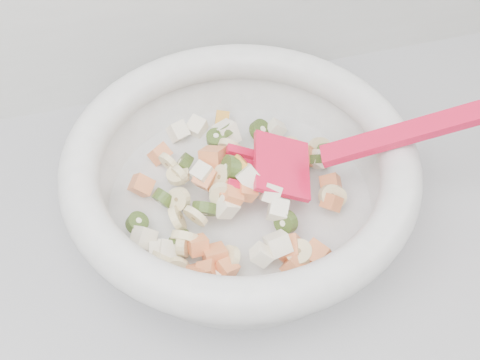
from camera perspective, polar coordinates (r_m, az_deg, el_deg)
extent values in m
cylinder|color=silver|center=(0.66, 0.00, -2.20)|extent=(0.30, 0.30, 0.02)
torus|color=silver|center=(0.61, 0.00, 1.92)|extent=(0.36, 0.36, 0.04)
cylinder|color=beige|center=(0.59, -0.98, -7.39)|extent=(0.03, 0.03, 0.03)
cylinder|color=beige|center=(0.66, -0.97, 3.17)|extent=(0.03, 0.03, 0.04)
cylinder|color=beige|center=(0.62, -1.68, 0.21)|extent=(0.03, 0.03, 0.03)
cylinder|color=beige|center=(0.65, -5.91, 0.52)|extent=(0.03, 0.03, 0.01)
cylinder|color=beige|center=(0.59, 5.64, -6.87)|extent=(0.04, 0.04, 0.02)
cylinder|color=beige|center=(0.69, 4.85, 3.23)|extent=(0.03, 0.03, 0.01)
cylinder|color=beige|center=(0.60, -7.39, -7.40)|extent=(0.04, 0.03, 0.04)
cylinder|color=beige|center=(0.66, 3.65, 2.59)|extent=(0.03, 0.03, 0.02)
cylinder|color=beige|center=(0.60, -1.82, -1.38)|extent=(0.03, 0.02, 0.03)
cylinder|color=beige|center=(0.65, 4.91, 1.81)|extent=(0.03, 0.04, 0.03)
cylinder|color=beige|center=(0.69, 7.56, 2.93)|extent=(0.03, 0.03, 0.03)
cylinder|color=beige|center=(0.64, 8.56, -1.48)|extent=(0.03, 0.03, 0.02)
cylinder|color=beige|center=(0.66, -6.76, 1.64)|extent=(0.03, 0.03, 0.03)
cylinder|color=beige|center=(0.64, 9.05, -1.55)|extent=(0.02, 0.02, 0.03)
cylinder|color=beige|center=(0.59, -5.33, -6.09)|extent=(0.02, 0.03, 0.03)
cylinder|color=beige|center=(0.59, -5.25, -5.43)|extent=(0.03, 0.03, 0.03)
cylinder|color=beige|center=(0.61, -5.97, -3.65)|extent=(0.02, 0.04, 0.04)
cylinder|color=beige|center=(0.59, -6.01, -8.45)|extent=(0.04, 0.02, 0.04)
cylinder|color=beige|center=(0.64, -5.69, 0.53)|extent=(0.02, 0.03, 0.03)
cylinder|color=beige|center=(0.62, -5.82, -1.82)|extent=(0.03, 0.03, 0.03)
cylinder|color=beige|center=(0.60, -4.25, -3.43)|extent=(0.02, 0.03, 0.04)
cube|color=#D97144|center=(0.59, 5.33, -8.04)|extent=(0.03, 0.03, 0.03)
cube|color=#D97144|center=(0.65, -9.33, -0.50)|extent=(0.03, 0.03, 0.03)
cube|color=#D97144|center=(0.61, -0.94, -1.38)|extent=(0.03, 0.03, 0.02)
cube|color=#D97144|center=(0.67, 5.87, 2.22)|extent=(0.03, 0.03, 0.03)
cube|color=#D97144|center=(0.59, -2.37, -7.26)|extent=(0.02, 0.03, 0.03)
cube|color=#D97144|center=(0.60, 4.72, -6.44)|extent=(0.03, 0.03, 0.03)
cube|color=#D97144|center=(0.66, 8.61, -0.46)|extent=(0.03, 0.03, 0.03)
cube|color=#D97144|center=(0.69, -7.61, 2.46)|extent=(0.03, 0.03, 0.03)
cube|color=#D97144|center=(0.58, -3.87, -9.22)|extent=(0.04, 0.04, 0.04)
cube|color=#D97144|center=(0.60, 7.38, -7.11)|extent=(0.03, 0.03, 0.03)
cube|color=#D97144|center=(0.58, -3.13, -8.74)|extent=(0.03, 0.02, 0.03)
cube|color=#D97144|center=(0.63, -3.26, 0.15)|extent=(0.03, 0.03, 0.03)
cube|color=#D97144|center=(0.64, -2.57, 1.95)|extent=(0.03, 0.04, 0.04)
cube|color=#D97144|center=(0.63, 8.67, -2.12)|extent=(0.03, 0.02, 0.03)
cube|color=#D97144|center=(0.59, -4.03, -6.20)|extent=(0.02, 0.02, 0.02)
cube|color=#D97144|center=(0.61, 0.63, -0.96)|extent=(0.03, 0.03, 0.03)
cube|color=#D97144|center=(0.60, -0.71, -1.66)|extent=(0.03, 0.02, 0.02)
cube|color=#D97144|center=(0.58, -1.32, -8.47)|extent=(0.03, 0.02, 0.03)
cylinder|color=olive|center=(0.71, 1.97, 4.67)|extent=(0.04, 0.04, 0.03)
cylinder|color=olive|center=(0.69, -1.56, 4.59)|extent=(0.03, 0.03, 0.03)
cylinder|color=olive|center=(0.60, 4.36, -4.02)|extent=(0.02, 0.03, 0.03)
cylinder|color=olive|center=(0.61, -3.36, -2.73)|extent=(0.04, 0.02, 0.04)
cylinder|color=olive|center=(0.63, -7.29, -1.72)|extent=(0.03, 0.03, 0.03)
cylinder|color=olive|center=(0.68, -2.28, 3.98)|extent=(0.03, 0.03, 0.02)
cylinder|color=olive|center=(0.62, -0.90, 1.08)|extent=(0.03, 0.03, 0.03)
cylinder|color=olive|center=(0.68, 6.93, 1.88)|extent=(0.03, 0.03, 0.03)
cylinder|color=olive|center=(0.62, -9.73, -4.03)|extent=(0.03, 0.02, 0.02)
cylinder|color=olive|center=(0.69, 8.04, 2.44)|extent=(0.03, 0.03, 0.04)
cylinder|color=olive|center=(0.60, -5.69, -5.62)|extent=(0.03, 0.02, 0.03)
cylinder|color=olive|center=(0.66, -5.36, 1.51)|extent=(0.03, 0.04, 0.03)
cylinder|color=olive|center=(0.64, 3.02, 1.37)|extent=(0.03, 0.03, 0.03)
cube|color=white|center=(0.60, -7.83, -6.90)|extent=(0.02, 0.03, 0.03)
cube|color=white|center=(0.72, -4.12, 5.04)|extent=(0.03, 0.03, 0.03)
cube|color=white|center=(0.58, 2.04, -7.10)|extent=(0.03, 0.02, 0.03)
cube|color=white|center=(0.60, -6.83, -6.79)|extent=(0.03, 0.03, 0.03)
cube|color=white|center=(0.61, 2.94, -1.27)|extent=(0.03, 0.03, 0.03)
cube|color=white|center=(0.60, -7.10, -6.72)|extent=(0.03, 0.03, 0.03)
cube|color=white|center=(0.59, 3.60, -6.08)|extent=(0.02, 0.03, 0.03)
cube|color=white|center=(0.61, 0.82, 0.21)|extent=(0.03, 0.04, 0.04)
cube|color=white|center=(0.68, 7.27, 1.97)|extent=(0.03, 0.03, 0.03)
cube|color=white|center=(0.60, 3.60, -2.87)|extent=(0.03, 0.03, 0.03)
cube|color=white|center=(0.69, -1.28, 4.44)|extent=(0.03, 0.04, 0.03)
cube|color=white|center=(0.65, 2.86, 2.23)|extent=(0.03, 0.03, 0.03)
cube|color=white|center=(0.61, -9.14, -5.49)|extent=(0.03, 0.03, 0.03)
cube|color=white|center=(0.71, -5.92, 4.61)|extent=(0.03, 0.03, 0.03)
cube|color=white|center=(0.59, -2.98, -9.23)|extent=(0.03, 0.03, 0.03)
cube|color=white|center=(0.71, 3.50, 4.93)|extent=(0.02, 0.02, 0.02)
cube|color=white|center=(0.60, -1.31, -2.43)|extent=(0.03, 0.02, 0.03)
cube|color=white|center=(0.62, -3.54, 0.66)|extent=(0.03, 0.03, 0.02)
cube|color=gold|center=(0.73, -1.73, 5.64)|extent=(0.02, 0.03, 0.03)
cube|color=gold|center=(0.61, 0.12, 1.11)|extent=(0.03, 0.03, 0.02)
cube|color=gold|center=(0.69, -1.70, 4.49)|extent=(0.03, 0.02, 0.02)
cube|color=red|center=(0.62, 3.98, 1.35)|extent=(0.08, 0.08, 0.04)
cube|color=red|center=(0.64, 0.06, 2.69)|extent=(0.03, 0.02, 0.02)
cube|color=red|center=(0.63, 0.11, 1.61)|extent=(0.03, 0.02, 0.02)
cube|color=red|center=(0.62, 0.17, 0.49)|extent=(0.03, 0.02, 0.02)
cube|color=red|center=(0.60, 0.23, -0.67)|extent=(0.03, 0.02, 0.02)
cube|color=red|center=(0.62, 17.62, 4.89)|extent=(0.21, 0.07, 0.09)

